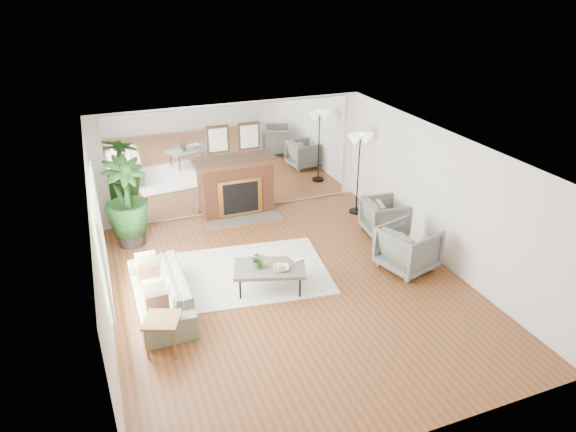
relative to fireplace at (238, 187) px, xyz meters
name	(u,v)px	position (x,y,z in m)	size (l,w,h in m)	color
ground	(291,288)	(0.00, -3.26, -0.66)	(7.00, 7.00, 0.00)	brown
wall_left	(101,257)	(-2.99, -3.26, 0.59)	(0.02, 7.00, 2.50)	white
wall_right	(442,198)	(2.99, -3.26, 0.59)	(0.02, 7.00, 2.50)	white
wall_back	(234,159)	(0.00, 0.23, 0.59)	(6.00, 0.02, 2.50)	white
mirror_panel	(234,159)	(0.00, 0.21, 0.59)	(5.40, 0.04, 2.40)	silver
window_panel	(100,239)	(-2.96, -2.86, 0.69)	(0.04, 2.40, 1.50)	#B2E09E
fireplace	(238,187)	(0.00, 0.00, 0.00)	(1.85, 0.83, 2.05)	brown
area_rug	(246,273)	(-0.59, -2.54, -0.64)	(2.93, 2.09, 0.03)	white
coffee_table	(270,269)	(-0.37, -3.21, -0.22)	(1.36, 1.04, 0.48)	#6A6053
sofa	(160,292)	(-2.20, -3.04, -0.36)	(2.08, 0.81, 0.61)	gray
armchair_back	(384,216)	(2.60, -1.98, -0.29)	(0.80, 0.82, 0.75)	slate
armchair_front	(408,248)	(2.26, -3.41, -0.24)	(0.90, 0.93, 0.85)	slate
side_table	(162,324)	(-2.31, -4.12, -0.19)	(0.64, 0.64, 0.56)	brown
potted_ficus	(126,200)	(-2.43, -0.60, 0.32)	(1.14, 1.14, 1.83)	black
floor_lamp	(360,146)	(2.54, -0.88, 0.92)	(0.60, 0.33, 1.85)	black
tabletop_plant	(258,260)	(-0.55, -3.16, -0.03)	(0.27, 0.23, 0.30)	#2D6525
fruit_bowl	(281,268)	(-0.22, -3.37, -0.14)	(0.27, 0.27, 0.07)	brown
book	(291,259)	(0.07, -3.12, -0.17)	(0.20, 0.27, 0.02)	brown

